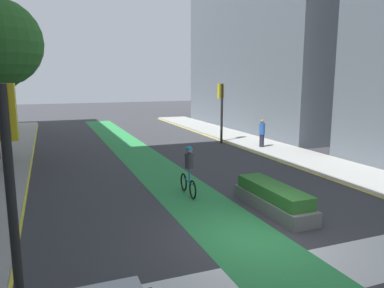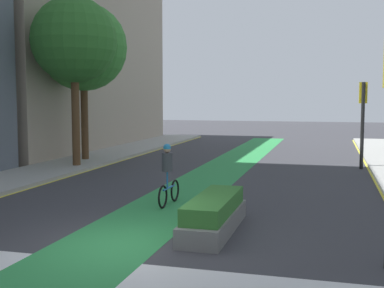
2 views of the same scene
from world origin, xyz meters
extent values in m
plane|color=#38383D|center=(0.00, 0.00, 0.00)|extent=(120.00, 120.00, 0.00)
cube|color=#2D8C47|center=(-0.40, 0.00, 0.00)|extent=(2.40, 60.00, 0.01)
cube|color=silver|center=(0.00, -2.00, 0.00)|extent=(12.00, 1.80, 0.01)
cube|color=yellow|center=(-6.00, 0.00, 0.01)|extent=(0.16, 60.00, 0.01)
cylinder|color=black|center=(-5.68, -1.43, 2.08)|extent=(0.16, 0.16, 4.15)
cube|color=gold|center=(-5.68, -1.23, 3.68)|extent=(0.35, 0.28, 0.95)
sphere|color=red|center=(-5.68, -1.09, 3.98)|extent=(0.20, 0.20, 0.20)
sphere|color=#4C380C|center=(-5.68, -1.09, 3.68)|extent=(0.20, 0.20, 0.20)
sphere|color=#0C3814|center=(-5.68, -1.09, 3.38)|extent=(0.20, 0.20, 0.20)
cylinder|color=black|center=(5.66, 13.80, 1.96)|extent=(0.16, 0.16, 3.91)
cube|color=gold|center=(5.66, 14.00, 3.44)|extent=(0.35, 0.28, 0.95)
sphere|color=red|center=(5.66, 14.14, 3.74)|extent=(0.20, 0.20, 0.20)
sphere|color=#4C380C|center=(5.66, 14.14, 3.44)|extent=(0.20, 0.20, 0.20)
sphere|color=#0C3814|center=(5.66, 14.14, 3.14)|extent=(0.20, 0.20, 0.20)
torus|color=black|center=(-0.35, 4.73, 0.34)|extent=(0.09, 0.68, 0.68)
torus|color=black|center=(-0.39, 3.68, 0.34)|extent=(0.09, 0.68, 0.68)
cylinder|color=#2672BF|center=(-0.37, 4.21, 0.52)|extent=(0.10, 0.95, 0.06)
cylinder|color=#2672BF|center=(-0.38, 4.06, 0.79)|extent=(0.05, 0.05, 0.50)
cylinder|color=#3F3F47|center=(-0.38, 4.06, 1.31)|extent=(0.32, 0.32, 0.55)
sphere|color=tan|center=(-0.38, 4.06, 1.70)|extent=(0.22, 0.22, 0.22)
sphere|color=#268CCC|center=(-0.38, 4.06, 1.74)|extent=(0.23, 0.23, 0.23)
cylinder|color=#262638|center=(6.97, 10.92, 0.53)|extent=(0.28, 0.28, 0.77)
cylinder|color=#2659B2|center=(6.97, 10.92, 1.26)|extent=(0.34, 0.34, 0.68)
sphere|color=#8C6647|center=(6.97, 10.92, 1.71)|extent=(0.22, 0.22, 0.22)
cylinder|color=brown|center=(-6.88, 10.57, 2.30)|extent=(0.36, 0.36, 4.30)
cube|color=slate|center=(1.60, 1.63, 0.23)|extent=(0.97, 3.49, 0.45)
cube|color=#33722D|center=(1.60, 1.63, 0.65)|extent=(0.87, 3.14, 0.40)
camera|label=1|loc=(-5.02, -8.03, 4.22)|focal=34.46mm
camera|label=2|loc=(4.24, -9.94, 3.20)|focal=46.95mm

